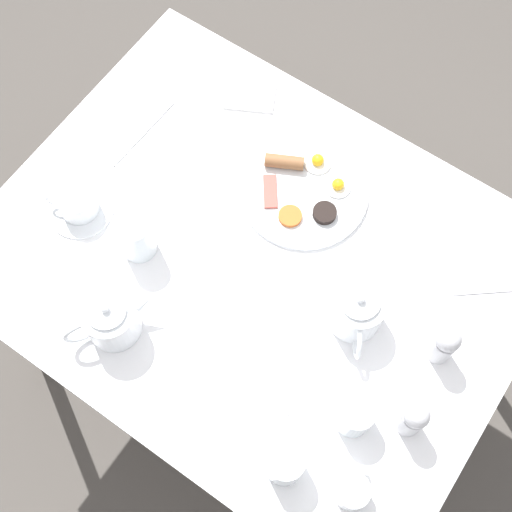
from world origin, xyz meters
TOP-DOWN VIEW (x-y plane):
  - ground_plane at (0.00, 0.00)m, footprint 8.00×8.00m
  - table at (0.00, 0.00)m, footprint 0.90×1.16m
  - breakfast_plate at (0.20, 0.01)m, footprint 0.30×0.30m
  - teapot_near at (-0.30, 0.16)m, footprint 0.18×0.12m
  - teapot_far at (0.01, -0.25)m, footprint 0.18×0.12m
  - teacup_with_saucer_left at (-0.12, 0.40)m, footprint 0.15×0.15m
  - water_glass_tall at (-0.12, 0.23)m, footprint 0.08×0.08m
  - water_glass_short at (-0.33, -0.29)m, footprint 0.08×0.08m
  - wine_glass_spare at (-0.18, -0.35)m, footprint 0.08×0.08m
  - creamer_jug at (-0.30, -0.42)m, footprint 0.09×0.07m
  - pepper_grinder at (0.04, -0.43)m, footprint 0.05×0.05m
  - salt_grinder at (-0.12, -0.45)m, footprint 0.05×0.05m
  - napkin_folded at (0.34, 0.25)m, footprint 0.13×0.15m
  - fork_by_plate at (-0.23, -0.15)m, footprint 0.02×0.19m
  - knife_by_plate at (0.11, 0.41)m, footprint 0.22×0.02m
  - spoon_for_tea at (0.22, -0.45)m, footprint 0.11×0.13m

SIDE VIEW (x-z plane):
  - ground_plane at x=0.00m, z-range 0.00..0.00m
  - table at x=0.00m, z-range 0.31..1.08m
  - fork_by_plate at x=-0.23m, z-range 0.77..0.78m
  - knife_by_plate at x=0.11m, z-range 0.77..0.78m
  - spoon_for_tea at x=0.22m, z-range 0.77..0.78m
  - napkin_folded at x=0.34m, z-range 0.77..0.78m
  - breakfast_plate at x=0.20m, z-range 0.76..0.80m
  - creamer_jug at x=-0.30m, z-range 0.77..0.83m
  - teacup_with_saucer_left at x=-0.12m, z-range 0.77..0.84m
  - wine_glass_spare at x=-0.18m, z-range 0.77..0.86m
  - water_glass_short at x=-0.33m, z-range 0.77..0.87m
  - teapot_near at x=-0.30m, z-range 0.76..0.89m
  - teapot_far at x=0.01m, z-range 0.76..0.89m
  - water_glass_tall at x=-0.12m, z-range 0.77..0.89m
  - pepper_grinder at x=0.04m, z-range 0.77..0.90m
  - salt_grinder at x=-0.12m, z-range 0.77..0.90m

